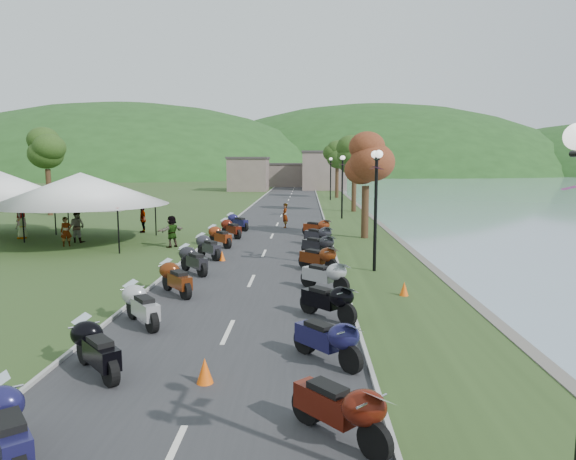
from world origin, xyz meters
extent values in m
cube|color=#313133|center=(0.00, 40.00, 0.01)|extent=(7.00, 120.00, 0.02)
cube|color=#76645B|center=(-2.00, 85.00, 2.50)|extent=(18.00, 16.00, 5.00)
imported|color=slate|center=(-10.97, 23.88, 0.00)|extent=(0.73, 0.68, 1.62)
imported|color=slate|center=(-10.97, 25.23, 0.00)|extent=(0.99, 0.69, 1.86)
cone|color=#F2590C|center=(0.01, 6.76, 0.28)|extent=(0.36, 0.36, 0.56)
camera|label=1|loc=(2.11, -3.36, 4.61)|focal=32.00mm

